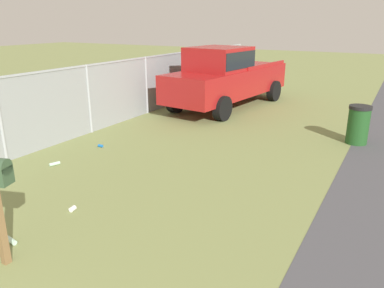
% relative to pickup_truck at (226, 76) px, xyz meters
% --- Properties ---
extents(pickup_truck, '(5.78, 2.57, 2.09)m').
position_rel_pickup_truck_xyz_m(pickup_truck, '(0.00, 0.00, 0.00)').
color(pickup_truck, maroon).
rests_on(pickup_truck, ground).
extents(trash_bin, '(0.53, 0.53, 0.95)m').
position_rel_pickup_truck_xyz_m(trash_bin, '(-2.16, -4.56, -0.62)').
color(trash_bin, '#1E4C1E').
rests_on(trash_bin, ground).
extents(fence_section, '(18.21, 0.07, 1.83)m').
position_rel_pickup_truck_xyz_m(fence_section, '(-3.34, 1.87, -0.12)').
color(fence_section, '#9EA3A8').
rests_on(fence_section, ground).
extents(litter_bottle_near_hydrant, '(0.23, 0.14, 0.07)m').
position_rel_pickup_truck_xyz_m(litter_bottle_near_hydrant, '(-6.89, 0.79, -1.07)').
color(litter_bottle_near_hydrant, '#B2D8BF').
rests_on(litter_bottle_near_hydrant, ground).
extents(litter_can_by_mailbox, '(0.07, 0.12, 0.07)m').
position_rel_pickup_truck_xyz_m(litter_can_by_mailbox, '(-5.50, 0.78, -1.07)').
color(litter_can_by_mailbox, blue).
rests_on(litter_can_by_mailbox, ground).
extents(litter_cup_far_scatter, '(0.11, 0.10, 0.08)m').
position_rel_pickup_truck_xyz_m(litter_cup_far_scatter, '(-8.15, -1.05, -1.06)').
color(litter_cup_far_scatter, white).
rests_on(litter_cup_far_scatter, ground).
extents(litter_bottle_midfield_a, '(0.10, 0.23, 0.07)m').
position_rel_pickup_truck_xyz_m(litter_bottle_midfield_a, '(-9.22, -0.99, -1.07)').
color(litter_bottle_midfield_a, '#B2D8BF').
rests_on(litter_bottle_midfield_a, ground).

